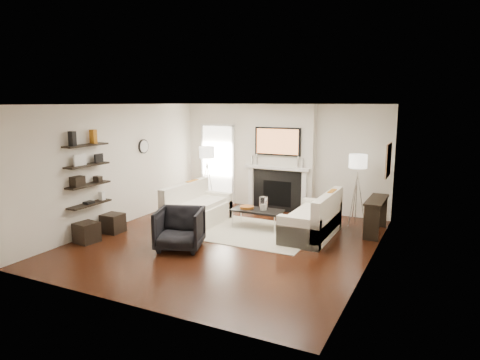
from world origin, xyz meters
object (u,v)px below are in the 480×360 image
at_px(loveseat_right_base, 311,226).
at_px(ottoman_near, 113,223).
at_px(armchair, 180,227).
at_px(loveseat_left_base, 198,215).
at_px(coffee_table, 257,210).
at_px(lamp_left_shade, 207,152).
at_px(lamp_right_shade, 358,161).

xyz_separation_m(loveseat_right_base, ottoman_near, (-3.88, -1.61, -0.01)).
bearing_deg(armchair, loveseat_right_base, 23.17).
bearing_deg(loveseat_left_base, loveseat_right_base, 6.71).
bearing_deg(ottoman_near, loveseat_left_base, 44.85).
distance_m(coffee_table, lamp_left_shade, 2.60).
height_order(coffee_table, ottoman_near, coffee_table).
bearing_deg(lamp_left_shade, loveseat_right_base, -21.81).
xyz_separation_m(coffee_table, lamp_left_shade, (-2.02, 1.27, 1.05)).
xyz_separation_m(loveseat_right_base, lamp_right_shade, (0.64, 1.30, 1.24)).
bearing_deg(loveseat_right_base, lamp_right_shade, 63.59).
relative_size(coffee_table, armchair, 1.28).
relative_size(coffee_table, ottoman_near, 2.75).
distance_m(loveseat_right_base, armchair, 2.73).
bearing_deg(ottoman_near, loveseat_right_base, 22.58).
height_order(armchair, lamp_right_shade, lamp_right_shade).
xyz_separation_m(lamp_left_shade, ottoman_near, (-0.62, -2.91, -1.25)).
height_order(armchair, ottoman_near, armchair).
height_order(loveseat_right_base, ottoman_near, loveseat_right_base).
bearing_deg(loveseat_right_base, armchair, -137.14).
distance_m(armchair, ottoman_near, 1.91).
height_order(lamp_left_shade, lamp_right_shade, same).
xyz_separation_m(loveseat_right_base, coffee_table, (-1.24, 0.03, 0.19)).
distance_m(lamp_left_shade, ottoman_near, 3.23).
bearing_deg(loveseat_left_base, lamp_left_shade, 113.50).
relative_size(loveseat_left_base, armchair, 2.10).
relative_size(loveseat_left_base, lamp_left_shade, 4.50).
bearing_deg(loveseat_left_base, coffee_table, 14.22).
bearing_deg(lamp_left_shade, loveseat_left_base, -66.50).
height_order(loveseat_right_base, armchair, armchair).
height_order(loveseat_left_base, armchair, armchair).
height_order(lamp_right_shade, ottoman_near, lamp_right_shade).
distance_m(loveseat_left_base, lamp_left_shade, 2.14).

